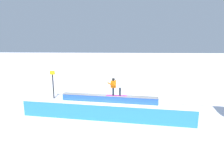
% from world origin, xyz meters
% --- Properties ---
extents(ground_plane, '(120.00, 120.00, 0.00)m').
position_xyz_m(ground_plane, '(0.00, 0.00, 0.00)').
color(ground_plane, white).
extents(grind_box, '(7.36, 1.41, 0.53)m').
position_xyz_m(grind_box, '(0.00, 0.00, 0.24)').
color(grind_box, blue).
rests_on(grind_box, ground_plane).
extents(snowboarder, '(1.57, 0.42, 1.36)m').
position_xyz_m(snowboarder, '(-0.40, 0.07, 1.26)').
color(snowboarder, '#B52791').
rests_on(snowboarder, grind_box).
extents(safety_fence, '(10.17, 1.32, 0.93)m').
position_xyz_m(safety_fence, '(0.00, 3.70, 0.47)').
color(safety_fence, '#2C82E7').
rests_on(safety_fence, ground_plane).
extents(trail_marker, '(0.40, 0.10, 2.26)m').
position_xyz_m(trail_marker, '(4.54, -0.68, 1.20)').
color(trail_marker, '#262628').
rests_on(trail_marker, ground_plane).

